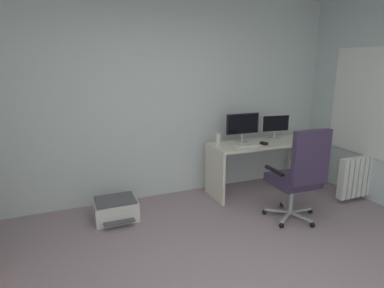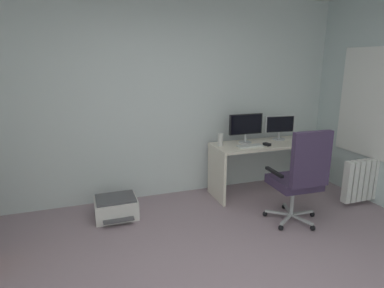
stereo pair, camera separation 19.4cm
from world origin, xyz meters
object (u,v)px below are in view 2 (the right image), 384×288
office_chair (300,175)px  radiator (369,179)px  computer_mouse (267,144)px  monitor_secondary (280,126)px  monitor_main (246,126)px  desk (264,156)px  printer (116,207)px  desktop_speaker (220,140)px  keyboard (250,146)px

office_chair → radiator: bearing=8.6°
computer_mouse → monitor_secondary: bearing=19.2°
monitor_main → office_chair: bearing=-83.8°
desk → printer: bearing=-177.4°
monitor_secondary → desktop_speaker: size_ratio=2.57×
desk → keyboard: bearing=-159.4°
monitor_main → monitor_secondary: monitor_main is taller
monitor_secondary → radiator: bearing=-47.8°
computer_mouse → desktop_speaker: 0.63m
monitor_secondary → keyboard: bearing=-159.9°
desk → monitor_main: monitor_main is taller
monitor_main → computer_mouse: size_ratio=4.86×
desk → computer_mouse: computer_mouse is taller
desk → monitor_secondary: bearing=19.5°
monitor_secondary → keyboard: 0.66m
computer_mouse → desktop_speaker: bearing=147.6°
computer_mouse → printer: 2.11m
desk → office_chair: 0.98m
printer → radiator: bearing=-12.3°
computer_mouse → radiator: 1.38m
keyboard → radiator: (1.39, -0.67, -0.40)m
desk → desktop_speaker: desktop_speaker is taller
desktop_speaker → radiator: 2.00m
monitor_secondary → desk: bearing=-160.5°
monitor_main → keyboard: size_ratio=1.43×
keyboard → printer: size_ratio=0.69×
desk → radiator: 1.36m
monitor_secondary → printer: size_ratio=0.88×
computer_mouse → office_chair: 0.85m
monitor_main → radiator: bearing=-33.3°
monitor_secondary → radiator: (0.80, -0.89, -0.60)m
monitor_secondary → computer_mouse: monitor_secondary is taller
monitor_secondary → office_chair: office_chair is taller
monitor_main → computer_mouse: (0.20, -0.23, -0.22)m
monitor_main → monitor_secondary: 0.55m
desk → monitor_secondary: (0.29, 0.10, 0.40)m
desk → keyboard: keyboard is taller
monitor_main → office_chair: (0.12, -1.07, -0.37)m
computer_mouse → office_chair: size_ratio=0.09×
printer → keyboard: bearing=-0.5°
desk → radiator: bearing=-35.4°
desk → office_chair: size_ratio=1.31×
computer_mouse → radiator: size_ratio=0.13×
computer_mouse → printer: computer_mouse is taller
keyboard → computer_mouse: 0.25m
keyboard → office_chair: office_chair is taller
desk → keyboard: (-0.29, -0.11, 0.20)m
desk → computer_mouse: (-0.05, -0.13, 0.21)m
computer_mouse → radiator: computer_mouse is taller
desk → office_chair: bearing=-98.0°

